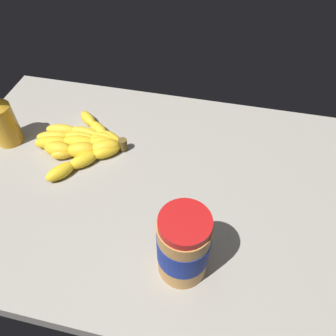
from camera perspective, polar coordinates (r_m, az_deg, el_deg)
The scene contains 4 objects.
ground_plane at distance 74.72cm, azimuth -2.16°, elevation -3.66°, with size 98.41×63.94×4.35cm, color gray.
banana_bunch at distance 81.55cm, azimuth -14.30°, elevation 4.11°, with size 22.95×25.21×3.79cm.
peanut_butter_jar at distance 55.96cm, azimuth 2.67°, elevation -13.29°, with size 8.91×8.91×15.41cm.
honey_bottle at distance 86.95cm, azimuth -26.84°, elevation 7.44°, with size 6.25×6.25×14.52cm.
Camera 1 is at (-12.70, 43.73, 57.06)cm, focal length 35.27 mm.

